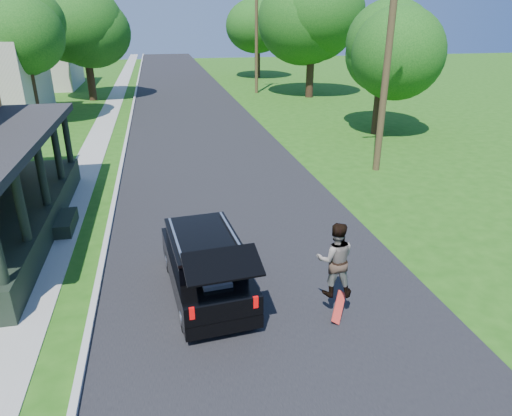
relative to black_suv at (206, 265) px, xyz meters
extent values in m
plane|color=#1E5210|center=(1.40, -1.50, -0.76)|extent=(140.00, 140.00, 0.00)
cube|color=black|center=(1.40, 18.50, -0.76)|extent=(8.00, 120.00, 0.02)
cube|color=#ADACA7|center=(-2.65, 18.50, -0.76)|extent=(0.15, 120.00, 0.12)
cube|color=gray|center=(-4.20, 18.50, -0.76)|extent=(1.30, 120.00, 0.03)
cube|color=black|center=(-5.40, 4.50, -0.31)|extent=(2.40, 10.00, 0.90)
cube|color=beige|center=(-12.10, 38.50, 1.74)|extent=(8.00, 8.00, 5.00)
pyramid|color=black|center=(-12.10, 38.50, 6.44)|extent=(12.78, 12.78, 2.20)
cube|color=black|center=(0.00, 0.00, -0.18)|extent=(1.98, 4.05, 0.76)
cube|color=black|center=(-0.01, 0.13, 0.42)|extent=(1.72, 2.55, 0.49)
cube|color=black|center=(-0.01, 0.13, 0.69)|extent=(1.76, 2.63, 0.07)
cube|color=black|center=(0.17, -1.91, 1.06)|extent=(1.58, 0.94, 0.34)
cube|color=#37373C|center=(0.10, -1.17, 0.08)|extent=(0.67, 0.59, 0.40)
cube|color=silver|center=(-0.67, 0.08, 0.77)|extent=(0.24, 2.15, 0.05)
cube|color=silver|center=(0.64, 0.19, 0.77)|extent=(0.24, 2.15, 0.05)
cube|color=#990505|center=(-0.49, -1.99, 0.08)|extent=(0.11, 0.06, 0.27)
cube|color=#990505|center=(0.82, -1.88, 0.08)|extent=(0.11, 0.06, 0.27)
cylinder|color=black|center=(-0.83, 1.23, -0.46)|extent=(0.27, 0.62, 0.61)
cylinder|color=black|center=(0.60, 1.35, -0.46)|extent=(0.27, 0.62, 0.61)
cylinder|color=black|center=(-0.60, -1.35, -0.46)|extent=(0.27, 0.62, 0.61)
cylinder|color=black|center=(0.83, -1.22, -0.46)|extent=(0.27, 0.62, 0.61)
imported|color=black|center=(2.68, -1.46, 0.63)|extent=(0.95, 0.81, 1.72)
cube|color=#AA180E|center=(2.76, -1.67, -0.47)|extent=(0.53, 0.59, 0.54)
cylinder|color=black|center=(-8.27, 20.96, 1.00)|extent=(0.64, 0.64, 3.53)
sphere|color=#30721E|center=(-8.27, 20.96, 4.38)|extent=(5.04, 5.04, 4.85)
sphere|color=#30721E|center=(-7.82, 20.65, 5.46)|extent=(4.37, 4.37, 4.21)
sphere|color=#30721E|center=(-8.83, 21.38, 4.92)|extent=(4.48, 4.48, 4.31)
cylinder|color=black|center=(-5.88, 29.80, 0.87)|extent=(0.63, 0.63, 3.26)
sphere|color=#30721E|center=(-5.88, 29.80, 4.58)|extent=(6.55, 6.55, 6.25)
sphere|color=#30721E|center=(-5.44, 29.50, 5.97)|extent=(5.68, 5.68, 5.42)
sphere|color=#30721E|center=(-6.44, 30.20, 5.27)|extent=(5.82, 5.82, 5.56)
cylinder|color=black|center=(11.40, 14.39, 0.68)|extent=(0.65, 0.65, 2.88)
sphere|color=#30721E|center=(11.40, 14.39, 3.74)|extent=(5.51, 5.51, 4.86)
sphere|color=#30721E|center=(11.85, 14.15, 4.82)|extent=(4.77, 4.77, 4.21)
sphere|color=#30721E|center=(10.84, 14.72, 4.28)|extent=(4.89, 4.89, 4.32)
cylinder|color=black|center=(11.68, 27.59, 1.22)|extent=(0.74, 0.74, 3.96)
sphere|color=#30721E|center=(11.68, 27.59, 5.48)|extent=(8.11, 8.11, 6.84)
sphere|color=#30721E|center=(11.22, 28.14, 6.24)|extent=(7.20, 7.20, 6.08)
cylinder|color=black|center=(10.30, 41.76, 1.04)|extent=(0.65, 0.65, 3.61)
sphere|color=#30721E|center=(10.30, 41.76, 4.84)|extent=(6.48, 6.48, 5.99)
sphere|color=#30721E|center=(10.70, 41.40, 6.18)|extent=(5.62, 5.62, 5.19)
sphere|color=#30721E|center=(9.81, 42.23, 5.51)|extent=(5.76, 5.76, 5.33)
cylinder|color=#3D301C|center=(8.40, 8.15, 4.18)|extent=(0.29, 0.29, 9.90)
cylinder|color=#3D301C|center=(7.84, 30.76, 4.00)|extent=(0.35, 0.35, 9.52)
camera|label=1|loc=(-0.81, -9.57, 5.49)|focal=32.00mm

